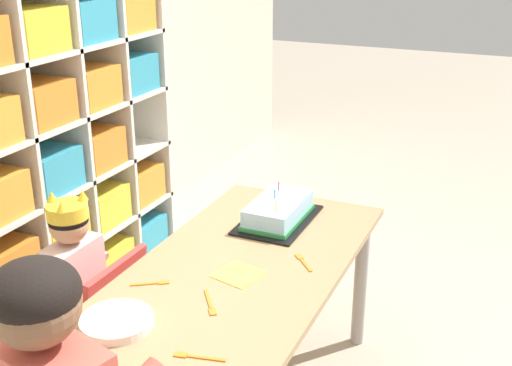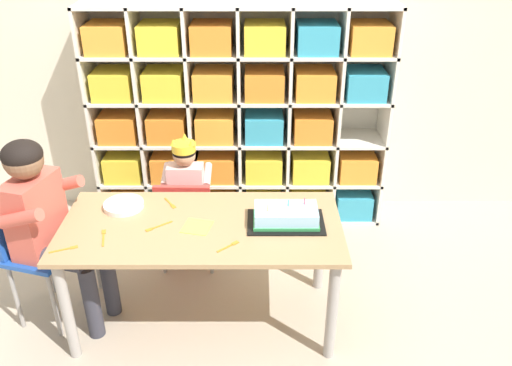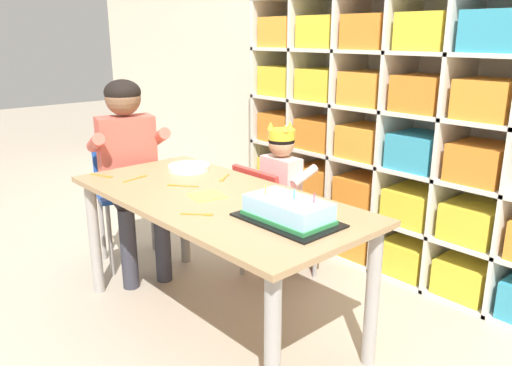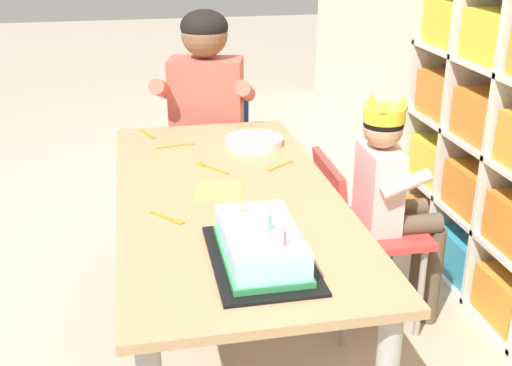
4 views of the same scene
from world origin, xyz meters
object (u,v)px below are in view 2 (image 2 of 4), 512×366
Objects in this scene: fork_at_table_front_edge at (102,237)px; fork_beside_plate_stack at (64,249)px; birthday_cake_on_tray at (284,216)px; fork_near_cake_tray at (156,227)px; fork_scattered_mid_table at (169,204)px; classroom_chair_blue at (185,212)px; classroom_chair_adult_side at (35,249)px; child_with_crown at (186,183)px; paper_plate_stack at (122,205)px; fork_by_napkin at (228,246)px; adult_helper_seated at (45,216)px; activity_table at (201,239)px.

fork_at_table_front_edge is 1.13× the size of fork_beside_plate_stack.
birthday_cake_on_tray reaches higher than fork_beside_plate_stack.
fork_at_table_front_edge is 1.12× the size of fork_near_cake_tray.
fork_scattered_mid_table is 0.89× the size of fork_beside_plate_stack.
classroom_chair_adult_side reaches higher than classroom_chair_blue.
child_with_crown reaches higher than fork_at_table_front_edge.
classroom_chair_blue is at bearing 44.85° from fork_near_cake_tray.
paper_plate_stack is 0.67m from fork_by_napkin.
child_with_crown is 0.92m from classroom_chair_adult_side.
adult_helper_seated reaches higher than birthday_cake_on_tray.
child_with_crown reaches higher than fork_scattered_mid_table.
fork_beside_plate_stack is (-0.47, -0.70, 0.23)m from classroom_chair_blue.
fork_at_table_front_edge is at bearing -95.95° from classroom_chair_adult_side.
classroom_chair_blue is 0.60× the size of adult_helper_seated.
adult_helper_seated reaches higher than fork_scattered_mid_table.
classroom_chair_adult_side is at bearing 90.00° from adult_helper_seated.
fork_scattered_mid_table is at bearing 44.36° from fork_near_cake_tray.
fork_at_table_front_edge is 0.26m from fork_near_cake_tray.
fork_near_cake_tray is (-0.07, -0.51, 0.23)m from classroom_chair_blue.
fork_scattered_mid_table is at bearing 132.43° from activity_table.
fork_by_napkin is at bearing -31.66° from paper_plate_stack.
fork_at_table_front_edge is at bearing 162.61° from fork_near_cake_tray.
classroom_chair_adult_side is 0.25m from adult_helper_seated.
child_with_crown is at bearing 143.39° from fork_at_table_front_edge.
fork_beside_plate_stack is at bearing -160.86° from activity_table.
classroom_chair_blue is 4.49× the size of fork_at_table_front_edge.
adult_helper_seated is at bearing 137.84° from fork_near_cake_tray.
fork_by_napkin is at bearing -87.31° from adult_helper_seated.
fork_near_cake_tray is (-0.03, -0.22, 0.00)m from fork_scattered_mid_table.
birthday_cake_on_tray reaches higher than activity_table.
classroom_chair_blue is at bearing 48.69° from paper_plate_stack.
child_with_crown is at bearing -111.13° from fork_by_napkin.
classroom_chair_blue is at bearing 90.08° from child_with_crown.
fork_at_table_front_edge is 1.27× the size of fork_scattered_mid_table.
fork_by_napkin is at bearing 111.42° from child_with_crown.
adult_helper_seated is (-0.63, -0.46, 0.26)m from classroom_chair_blue.
child_with_crown reaches higher than fork_near_cake_tray.
adult_helper_seated is at bearing 42.61° from child_with_crown.
fork_at_table_front_edge is 0.61m from fork_by_napkin.
fork_beside_plate_stack is at bearing 100.42° from fork_scattered_mid_table.
adult_helper_seated is 9.44× the size of fork_scattered_mid_table.
fork_scattered_mid_table is at bearing 125.87° from fork_at_table_front_edge.
classroom_chair_adult_side is (-0.74, -0.43, 0.04)m from classroom_chair_blue.
fork_by_napkin is at bearing -87.58° from classroom_chair_adult_side.
activity_table is 0.47m from paper_plate_stack.
adult_helper_seated reaches higher than activity_table.
child_with_crown reaches higher than classroom_chair_blue.
fork_beside_plate_stack is at bearing -167.56° from birthday_cake_on_tray.
fork_by_napkin is (0.29, -0.67, 0.23)m from classroom_chair_blue.
classroom_chair_adult_side is at bearing 136.15° from fork_near_cake_tray.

